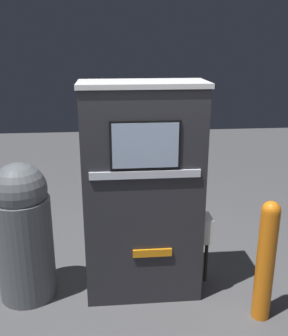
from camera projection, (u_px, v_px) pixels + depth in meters
name	position (u px, v px, depth m)	size (l,w,h in m)	color
ground_plane	(145.00, 304.00, 3.50)	(14.00, 14.00, 0.00)	#4C4C4F
gas_pump	(143.00, 194.00, 3.41)	(1.12, 0.48, 1.93)	#28282D
safety_bollard	(266.00, 259.00, 3.18)	(0.15, 0.15, 1.06)	orange
trash_bin	(23.00, 231.00, 3.45)	(0.50, 0.50, 1.27)	#51565B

